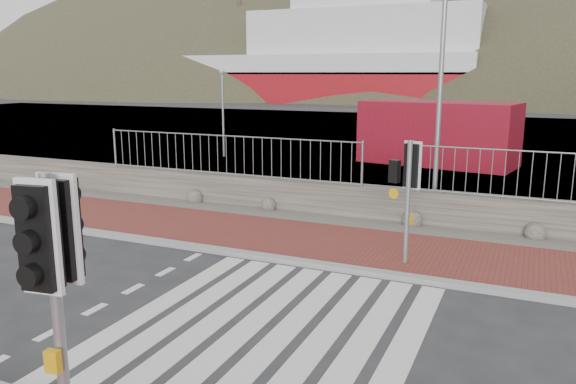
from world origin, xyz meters
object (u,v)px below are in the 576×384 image
at_px(ferry, 320,62).
at_px(shipping_container, 438,133).
at_px(traffic_signal_far, 407,176).
at_px(traffic_signal_near, 53,258).
at_px(streetlight, 447,62).

xyz_separation_m(ferry, shipping_container, (24.38, -50.21, -4.00)).
bearing_deg(traffic_signal_far, traffic_signal_near, 91.08).
distance_m(ferry, traffic_signal_far, 69.22).
distance_m(ferry, traffic_signal_near, 75.37).
xyz_separation_m(ferry, traffic_signal_far, (25.96, -64.07, -3.47)).
bearing_deg(streetlight, traffic_signal_near, -103.60).
relative_size(traffic_signal_far, streetlight, 0.35).
bearing_deg(traffic_signal_near, ferry, 101.01).
xyz_separation_m(traffic_signal_far, streetlight, (0.02, 4.28, 2.32)).
relative_size(traffic_signal_near, traffic_signal_far, 1.15).
height_order(ferry, streetlight, ferry).
distance_m(traffic_signal_near, shipping_container, 21.17).
xyz_separation_m(traffic_signal_far, shipping_container, (-1.58, 13.86, -0.54)).
distance_m(traffic_signal_far, shipping_container, 13.96).
bearing_deg(shipping_container, traffic_signal_near, -80.48).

